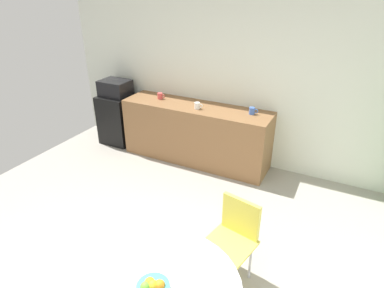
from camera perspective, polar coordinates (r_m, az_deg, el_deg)
name	(u,v)px	position (r m, az deg, el deg)	size (l,w,h in m)	color
wall_back	(247,79)	(4.85, 9.58, 11.07)	(6.00, 0.10, 2.60)	silver
counter_block	(196,133)	(5.06, 0.63, 1.86)	(2.28, 0.60, 0.90)	brown
mini_fridge	(119,119)	(5.83, -12.65, 4.33)	(0.54, 0.54, 0.84)	black
microwave	(115,88)	(5.65, -13.21, 9.47)	(0.48, 0.38, 0.26)	black
chair_yellow	(235,232)	(3.11, 7.43, -14.93)	(0.50, 0.50, 0.83)	silver
fruit_bowl	(153,288)	(2.35, -6.83, -23.67)	(0.22, 0.22, 0.11)	teal
mug_white	(160,96)	(5.20, -5.56, 8.33)	(0.13, 0.08, 0.09)	#D84C4C
mug_green	(197,106)	(4.76, 0.94, 6.70)	(0.13, 0.08, 0.09)	white
mug_red	(252,111)	(4.64, 10.44, 5.71)	(0.13, 0.08, 0.09)	#3F66BF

